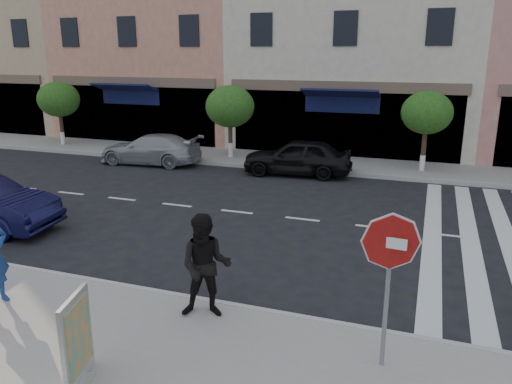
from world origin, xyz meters
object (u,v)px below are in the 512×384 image
at_px(car_far_left, 150,149).
at_px(walker, 206,266).
at_px(car_far_mid, 297,157).
at_px(poster_board, 77,341).
at_px(stop_sign, 390,256).

bearing_deg(car_far_left, walker, 31.70).
distance_m(walker, car_far_mid, 11.19).
height_order(poster_board, car_far_mid, poster_board).
relative_size(stop_sign, poster_board, 1.81).
bearing_deg(car_far_mid, car_far_left, -93.21).
xyz_separation_m(car_far_left, car_far_mid, (6.34, 0.18, 0.08)).
distance_m(stop_sign, poster_board, 4.44).
distance_m(stop_sign, car_far_mid, 12.42).
distance_m(poster_board, car_far_left, 14.82).
relative_size(stop_sign, walker, 1.28).
height_order(walker, poster_board, walker).
xyz_separation_m(stop_sign, poster_board, (-3.91, -1.79, -1.09)).
height_order(walker, car_far_mid, walker).
bearing_deg(poster_board, car_far_left, 102.47).
bearing_deg(stop_sign, walker, 177.30).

